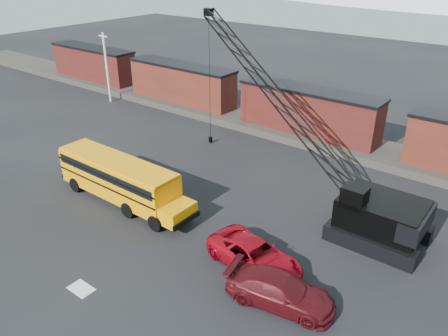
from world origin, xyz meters
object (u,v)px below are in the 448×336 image
Objects in this scene: red_pickup at (255,256)px; crawler_crane at (275,94)px; school_bus at (121,179)px; maroon_suv at (280,291)px.

crawler_crane is (-5.03, 9.69, 6.06)m from red_pickup.
school_bus is at bearing 99.02° from red_pickup.
crawler_crane is at bearing 55.25° from school_bus.
red_pickup is 0.28× the size of crawler_crane.
maroon_suv is at bearing -7.60° from school_bus.
school_bus is 12.47m from crawler_crane.
red_pickup is at bearing -62.57° from crawler_crane.
maroon_suv is 14.88m from crawler_crane.
maroon_suv is 0.27× the size of crawler_crane.
red_pickup is 3.03m from maroon_suv.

